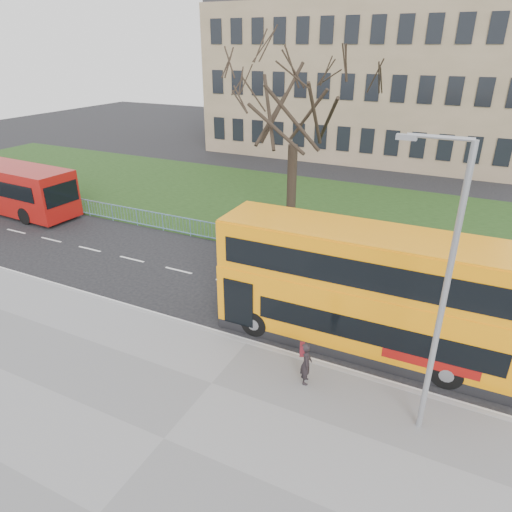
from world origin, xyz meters
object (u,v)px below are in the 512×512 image
(red_bus, at_px, (1,185))
(street_lamp, at_px, (441,288))
(pedestrian, at_px, (306,363))
(yellow_bus, at_px, (365,288))

(red_bus, distance_m, street_lamp, 29.87)
(pedestrian, bearing_deg, street_lamp, -114.58)
(yellow_bus, bearing_deg, street_lamp, -53.91)
(red_bus, relative_size, street_lamp, 1.45)
(street_lamp, bearing_deg, yellow_bus, 126.15)
(red_bus, bearing_deg, yellow_bus, -7.40)
(yellow_bus, bearing_deg, red_bus, 168.73)
(yellow_bus, height_order, street_lamp, street_lamp)
(pedestrian, relative_size, street_lamp, 0.18)
(red_bus, distance_m, pedestrian, 26.19)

